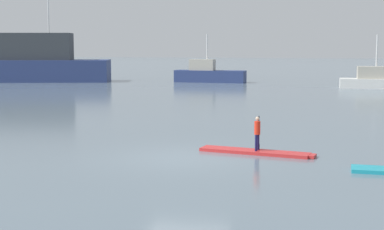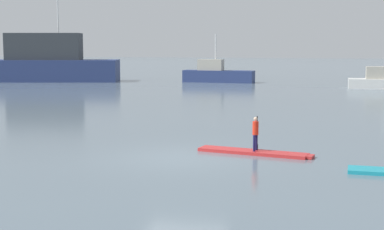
{
  "view_description": "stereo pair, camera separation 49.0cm",
  "coord_description": "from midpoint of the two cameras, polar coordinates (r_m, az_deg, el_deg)",
  "views": [
    {
      "loc": [
        3.67,
        -16.79,
        3.4
      ],
      "look_at": [
        -0.45,
        3.14,
        0.89
      ],
      "focal_mm": 54.65,
      "sensor_mm": 36.0,
      "label": 1
    },
    {
      "loc": [
        4.15,
        -16.68,
        3.4
      ],
      "look_at": [
        -0.45,
        3.14,
        0.89
      ],
      "focal_mm": 54.65,
      "sensor_mm": 36.0,
      "label": 2
    }
  ],
  "objects": [
    {
      "name": "fishing_boat_white_large",
      "position": [
        53.99,
        -15.57,
        4.83
      ],
      "size": [
        14.18,
        6.5,
        9.73
      ],
      "color": "navy",
      "rests_on": "ground"
    },
    {
      "name": "paddler_child_solo",
      "position": [
        18.11,
        5.63,
        -1.63
      ],
      "size": [
        0.22,
        0.38,
        1.06
      ],
      "color": "#19194C",
      "rests_on": "paddleboard_near"
    },
    {
      "name": "trawler_grey_distant",
      "position": [
        51.12,
        1.35,
        4.01
      ],
      "size": [
        6.3,
        1.93,
        4.19
      ],
      "color": "navy",
      "rests_on": "ground"
    },
    {
      "name": "fishing_boat_green_midground",
      "position": [
        46.34,
        17.25,
        3.21
      ],
      "size": [
        5.63,
        1.71,
        4.05
      ],
      "color": "silver",
      "rests_on": "ground"
    },
    {
      "name": "ground_plane",
      "position": [
        17.52,
        -1.44,
        -4.17
      ],
      "size": [
        240.0,
        240.0,
        0.0
      ],
      "primitive_type": "plane",
      "color": "slate"
    },
    {
      "name": "paddleboard_near",
      "position": [
        18.21,
        5.56,
        -3.61
      ],
      "size": [
        3.65,
        1.3,
        0.1
      ],
      "color": "red",
      "rests_on": "ground"
    }
  ]
}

